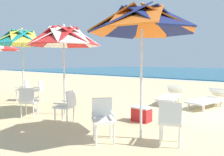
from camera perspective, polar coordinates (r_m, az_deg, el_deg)
The scene contains 13 objects.
ground_plane at distance 7.47m, azimuth 25.76°, elevation -8.66°, with size 80.00×80.00×0.00m, color beige.
beach_umbrella_0 at distance 4.68m, azimuth 7.66°, elevation 14.09°, with size 2.22×2.22×2.80m.
plastic_chair_0 at distance 4.58m, azimuth -2.34°, elevation -9.88°, with size 0.63×0.63×0.87m.
plastic_chair_1 at distance 4.47m, azimuth 14.76°, elevation -10.35°, with size 0.56×0.59×0.87m.
beach_umbrella_1 at distance 6.88m, azimuth -12.31°, elevation 10.07°, with size 2.20×2.20×2.73m.
plastic_chair_2 at distance 5.94m, azimuth -11.53°, elevation -6.68°, with size 0.59×0.57×0.87m.
plastic_chair_3 at distance 6.90m, azimuth -20.61°, elevation -5.34°, with size 0.63×0.63×0.87m.
beach_umbrella_2 at distance 9.07m, azimuth -22.06°, elevation 9.27°, with size 2.16×2.16×2.87m.
plastic_chair_4 at distance 9.90m, azimuth -21.62°, elevation -2.54°, with size 0.63×0.63×0.87m.
plastic_chair_5 at distance 9.50m, azimuth -18.49°, elevation -2.74°, with size 0.63×0.63×0.87m.
sun_lounger_1 at distance 8.62m, azimuth 23.46°, elevation -5.00°, with size 0.98×2.22×0.62m.
sun_lounger_2 at distance 9.05m, azimuth 14.79°, elevation -4.37°, with size 1.07×2.23×0.62m.
cooler_box at distance 6.13m, azimuth 7.58°, elevation -9.12°, with size 0.50×0.34×0.40m.
Camera 1 is at (1.72, -7.09, 1.61)m, focal length 35.67 mm.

